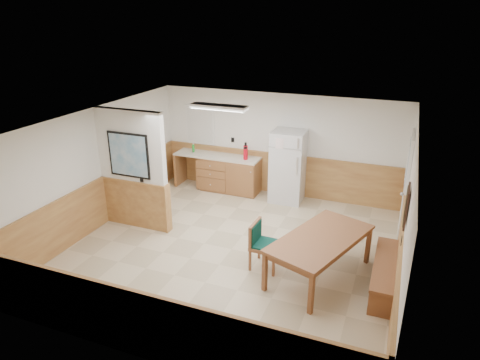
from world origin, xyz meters
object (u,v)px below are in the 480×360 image
at_px(dining_table, 320,242).
at_px(dining_chair, 261,241).
at_px(refrigerator, 288,167).
at_px(dining_bench, 385,268).
at_px(soap_bottle, 193,148).
at_px(fire_extinguisher, 246,152).

xyz_separation_m(dining_table, dining_chair, (-1.02, -0.07, -0.17)).
height_order(refrigerator, dining_bench, refrigerator).
relative_size(dining_table, dining_chair, 2.61).
bearing_deg(refrigerator, dining_table, -66.07).
distance_m(dining_table, dining_chair, 1.04).
bearing_deg(soap_bottle, fire_extinguisher, -2.73).
xyz_separation_m(refrigerator, soap_bottle, (-2.53, 0.08, 0.14)).
distance_m(refrigerator, dining_bench, 3.76).
bearing_deg(soap_bottle, dining_bench, -30.08).
xyz_separation_m(refrigerator, dining_table, (1.38, -2.89, -0.20)).
bearing_deg(dining_table, soap_bottle, 162.59).
height_order(dining_bench, soap_bottle, soap_bottle).
bearing_deg(fire_extinguisher, dining_table, -30.28).
relative_size(fire_extinguisher, soap_bottle, 2.19).
bearing_deg(refrigerator, dining_chair, -84.64).
height_order(refrigerator, fire_extinguisher, refrigerator).
distance_m(refrigerator, dining_table, 3.21).
xyz_separation_m(refrigerator, fire_extinguisher, (-1.07, 0.01, 0.23)).
distance_m(refrigerator, dining_chair, 3.01).
bearing_deg(dining_table, refrigerator, 135.31).
relative_size(refrigerator, soap_bottle, 8.81).
bearing_deg(fire_extinguisher, dining_bench, -19.04).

